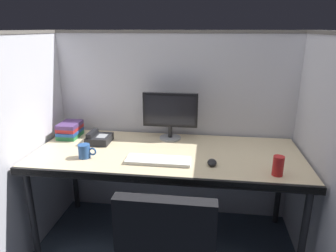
# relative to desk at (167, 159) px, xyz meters

# --- Properties ---
(cubicle_partition_rear) EXTENTS (2.21, 0.06, 1.57)m
(cubicle_partition_rear) POSITION_rel_desk_xyz_m (0.00, 0.46, 0.10)
(cubicle_partition_rear) COLOR silver
(cubicle_partition_rear) RESTS_ON ground
(cubicle_partition_left) EXTENTS (0.06, 1.41, 1.57)m
(cubicle_partition_left) POSITION_rel_desk_xyz_m (-0.99, -0.09, 0.10)
(cubicle_partition_left) COLOR silver
(cubicle_partition_left) RESTS_ON ground
(cubicle_partition_right) EXTENTS (0.06, 1.41, 1.57)m
(cubicle_partition_right) POSITION_rel_desk_xyz_m (0.99, -0.09, 0.10)
(cubicle_partition_right) COLOR silver
(cubicle_partition_right) RESTS_ON ground
(desk) EXTENTS (1.90, 0.80, 0.74)m
(desk) POSITION_rel_desk_xyz_m (0.00, 0.00, 0.00)
(desk) COLOR beige
(desk) RESTS_ON ground
(monitor_center) EXTENTS (0.43, 0.17, 0.37)m
(monitor_center) POSITION_rel_desk_xyz_m (-0.01, 0.29, 0.27)
(monitor_center) COLOR gray
(monitor_center) RESTS_ON desk
(keyboard_main) EXTENTS (0.43, 0.15, 0.02)m
(keyboard_main) POSITION_rel_desk_xyz_m (-0.04, -0.16, 0.06)
(keyboard_main) COLOR silver
(keyboard_main) RESTS_ON desk
(computer_mouse) EXTENTS (0.06, 0.10, 0.04)m
(computer_mouse) POSITION_rel_desk_xyz_m (0.32, -0.16, 0.07)
(computer_mouse) COLOR black
(computer_mouse) RESTS_ON desk
(soda_can) EXTENTS (0.07, 0.07, 0.12)m
(soda_can) POSITION_rel_desk_xyz_m (0.71, -0.26, 0.11)
(soda_can) COLOR red
(soda_can) RESTS_ON desk
(desk_phone) EXTENTS (0.17, 0.19, 0.09)m
(desk_phone) POSITION_rel_desk_xyz_m (-0.55, 0.13, 0.08)
(desk_phone) COLOR black
(desk_phone) RESTS_ON desk
(coffee_mug) EXTENTS (0.13, 0.08, 0.09)m
(coffee_mug) POSITION_rel_desk_xyz_m (-0.54, -0.16, 0.10)
(coffee_mug) COLOR #264C8C
(coffee_mug) RESTS_ON desk
(book_stack) EXTENTS (0.16, 0.22, 0.12)m
(book_stack) POSITION_rel_desk_xyz_m (-0.82, 0.22, 0.11)
(book_stack) COLOR #26723F
(book_stack) RESTS_ON desk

